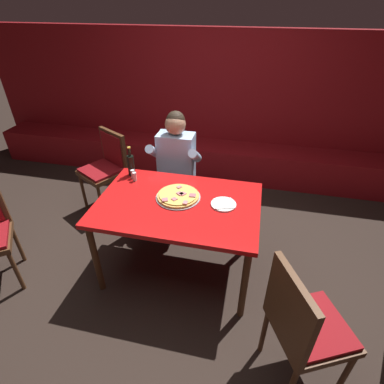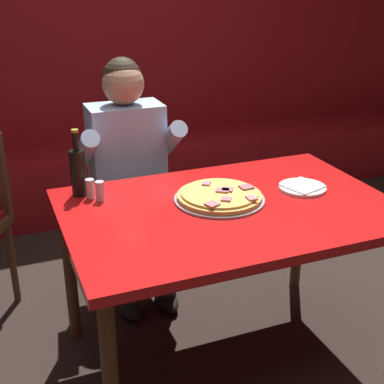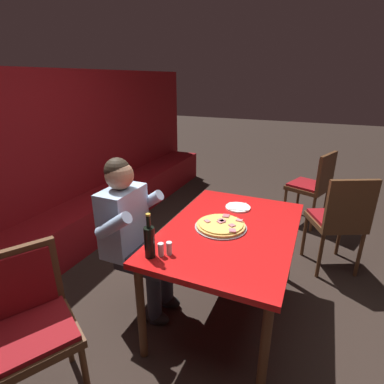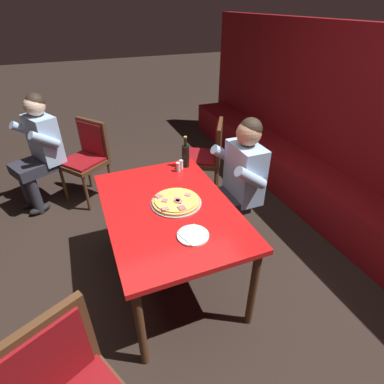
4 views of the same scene
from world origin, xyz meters
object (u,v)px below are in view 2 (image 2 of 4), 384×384
Objects in this scene: pizza at (220,196)px; shaker_red_pepper_flakes at (100,192)px; main_dining_table at (229,223)px; beer_bottle at (78,171)px; diner_seated_blue_shirt at (132,172)px; plate_white_paper at (302,187)px; shaker_black_pepper at (90,190)px.

pizza is 0.50m from shaker_red_pepper_flakes.
main_dining_table is 4.67× the size of beer_bottle.
beer_bottle is 0.23× the size of diner_seated_blue_shirt.
plate_white_paper is 0.98m from beer_bottle.
beer_bottle reaches higher than main_dining_table.
beer_bottle is (-0.93, 0.30, 0.10)m from plate_white_paper.
pizza is at bearing 176.82° from plate_white_paper.
main_dining_table is 0.56m from shaker_red_pepper_flakes.
shaker_black_pepper is at bearing -125.68° from diner_seated_blue_shirt.
pizza is 0.61m from beer_bottle.
pizza is at bearing -21.57° from shaker_red_pepper_flakes.
diner_seated_blue_shirt is (-0.60, 0.65, -0.07)m from plate_white_paper.
beer_bottle is at bearing 161.90° from plate_white_paper.
main_dining_table is 1.07× the size of diner_seated_blue_shirt.
shaker_black_pepper is at bearing -58.34° from beer_bottle.
diner_seated_blue_shirt is (-0.23, 0.70, 0.02)m from main_dining_table.
plate_white_paper is at bearing -3.18° from pizza.
beer_bottle is (-0.55, 0.35, 0.19)m from main_dining_table.
beer_bottle is at bearing 147.65° from main_dining_table.
diner_seated_blue_shirt is (0.26, 0.45, -0.10)m from shaker_red_pepper_flakes.
beer_bottle is 0.10m from shaker_black_pepper.
shaker_red_pepper_flakes is at bearing 166.50° from plate_white_paper.
main_dining_table is 0.68m from beer_bottle.
main_dining_table is 3.55× the size of pizza.
diner_seated_blue_shirt is at bearing 59.94° from shaker_red_pepper_flakes.
plate_white_paper is (0.39, -0.02, -0.01)m from pizza.
main_dining_table is 15.85× the size of shaker_black_pepper.
shaker_black_pepper is at bearing 164.56° from plate_white_paper.
shaker_black_pepper is at bearing 129.35° from shaker_red_pepper_flakes.
main_dining_table is at bearing -27.55° from shaker_red_pepper_flakes.
shaker_black_pepper is (0.03, -0.06, -0.07)m from beer_bottle.
diner_seated_blue_shirt is at bearing 54.32° from shaker_black_pepper.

